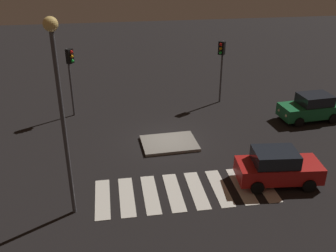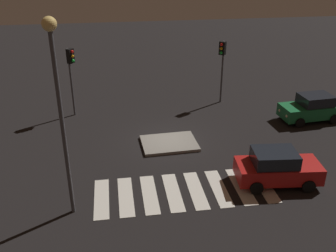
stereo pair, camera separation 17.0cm
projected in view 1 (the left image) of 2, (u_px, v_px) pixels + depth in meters
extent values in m
plane|color=black|center=(168.00, 141.00, 23.68)|extent=(80.00, 80.00, 0.00)
cube|color=gray|center=(169.00, 143.00, 23.18)|extent=(3.39, 2.61, 0.18)
cube|color=red|center=(278.00, 170.00, 19.27)|extent=(4.29, 2.16, 0.85)
cube|color=black|center=(275.00, 157.00, 18.92)|extent=(2.26, 1.81, 0.69)
cylinder|color=black|center=(296.00, 167.00, 20.29)|extent=(0.69, 0.30, 0.67)
cylinder|color=black|center=(309.00, 185.00, 18.72)|extent=(0.69, 0.30, 0.67)
cylinder|color=black|center=(248.00, 168.00, 20.14)|extent=(0.69, 0.30, 0.67)
cylinder|color=black|center=(257.00, 187.00, 18.57)|extent=(0.69, 0.30, 0.67)
sphere|color=#F2EABF|center=(314.00, 164.00, 19.83)|extent=(0.22, 0.22, 0.22)
sphere|color=#F2EABF|center=(322.00, 174.00, 18.95)|extent=(0.22, 0.22, 0.22)
cube|color=#196B38|center=(310.00, 110.00, 26.20)|extent=(4.25, 2.09, 0.85)
cube|color=black|center=(315.00, 99.00, 25.92)|extent=(2.24, 1.77, 0.68)
cylinder|color=black|center=(299.00, 122.00, 25.33)|extent=(0.68, 0.29, 0.66)
cylinder|color=black|center=(286.00, 112.00, 26.85)|extent=(0.68, 0.29, 0.66)
cylinder|color=black|center=(333.00, 118.00, 25.87)|extent=(0.68, 0.29, 0.66)
cylinder|color=black|center=(318.00, 109.00, 27.40)|extent=(0.68, 0.29, 0.66)
sphere|color=#F2EABF|center=(287.00, 116.00, 25.34)|extent=(0.22, 0.22, 0.22)
sphere|color=#F2EABF|center=(279.00, 110.00, 26.19)|extent=(0.22, 0.22, 0.22)
cylinder|color=#47474C|center=(71.00, 83.00, 26.18)|extent=(0.14, 0.14, 4.76)
cube|color=black|center=(70.00, 56.00, 25.28)|extent=(0.53, 0.54, 0.96)
sphere|color=red|center=(71.00, 52.00, 25.06)|extent=(0.22, 0.22, 0.22)
sphere|color=orange|center=(72.00, 57.00, 25.19)|extent=(0.22, 0.22, 0.22)
sphere|color=green|center=(72.00, 61.00, 25.32)|extent=(0.22, 0.22, 0.22)
cylinder|color=#47474C|center=(221.00, 72.00, 28.49)|extent=(0.14, 0.14, 4.68)
cube|color=black|center=(222.00, 48.00, 27.55)|extent=(0.54, 0.53, 0.96)
sphere|color=red|center=(221.00, 44.00, 27.26)|extent=(0.22, 0.22, 0.22)
sphere|color=orange|center=(221.00, 49.00, 27.39)|extent=(0.22, 0.22, 0.22)
sphere|color=green|center=(220.00, 53.00, 27.52)|extent=(0.22, 0.22, 0.22)
cylinder|color=#47474C|center=(64.00, 131.00, 15.65)|extent=(0.18, 0.18, 8.20)
sphere|color=#F9D172|center=(50.00, 24.00, 13.81)|extent=(0.56, 0.56, 0.56)
cube|color=silver|center=(103.00, 199.00, 18.28)|extent=(0.70, 3.20, 0.02)
cube|color=silver|center=(127.00, 197.00, 18.44)|extent=(0.70, 3.20, 0.02)
cube|color=silver|center=(151.00, 194.00, 18.61)|extent=(0.70, 3.20, 0.02)
cube|color=silver|center=(174.00, 192.00, 18.77)|extent=(0.70, 3.20, 0.02)
cube|color=silver|center=(197.00, 190.00, 18.93)|extent=(0.70, 3.20, 0.02)
cube|color=silver|center=(219.00, 188.00, 19.10)|extent=(0.70, 3.20, 0.02)
cube|color=silver|center=(242.00, 186.00, 19.26)|extent=(0.70, 3.20, 0.02)
cube|color=silver|center=(263.00, 184.00, 19.43)|extent=(0.70, 3.20, 0.02)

